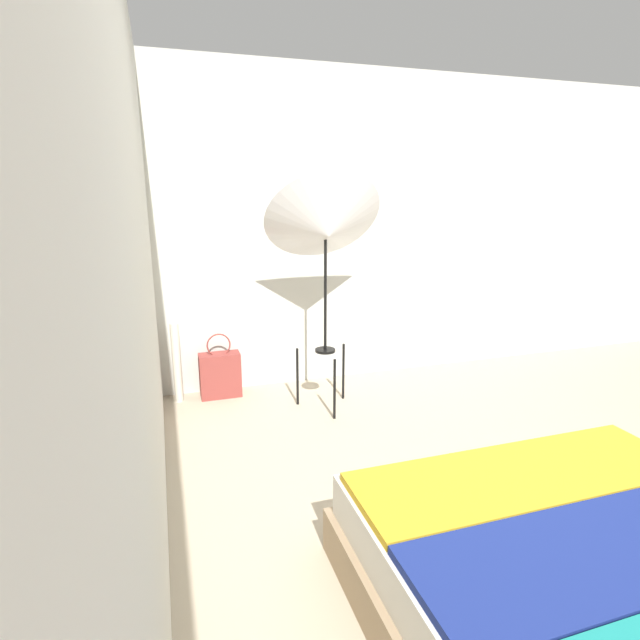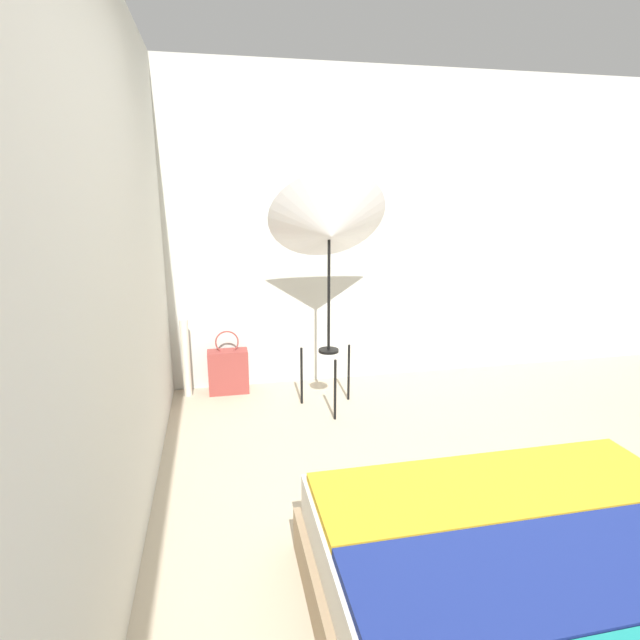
% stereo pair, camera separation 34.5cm
% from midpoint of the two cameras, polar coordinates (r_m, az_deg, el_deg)
% --- Properties ---
extents(ground_plane, '(14.00, 14.00, 0.00)m').
position_cam_midpoint_polar(ground_plane, '(2.61, 23.97, -25.49)').
color(ground_plane, tan).
extents(wall_back, '(8.00, 0.05, 2.60)m').
position_cam_midpoint_polar(wall_back, '(4.29, 6.00, 10.06)').
color(wall_back, beige).
rests_on(wall_back, ground_plane).
extents(wall_side_left, '(0.05, 8.00, 2.60)m').
position_cam_midpoint_polar(wall_side_left, '(2.60, -17.60, 6.67)').
color(wall_side_left, beige).
rests_on(wall_side_left, ground_plane).
extents(photo_umbrella, '(0.86, 0.72, 1.77)m').
position_cam_midpoint_polar(photo_umbrella, '(3.59, 3.84, 10.47)').
color(photo_umbrella, black).
rests_on(photo_umbrella, ground_plane).
extents(tote_bag, '(0.33, 0.15, 0.53)m').
position_cam_midpoint_polar(tote_bag, '(4.17, -8.12, -5.83)').
color(tote_bag, brown).
rests_on(tote_bag, ground_plane).
extents(paper_roll, '(0.07, 0.07, 0.64)m').
position_cam_midpoint_polar(paper_roll, '(4.13, -12.78, -4.32)').
color(paper_roll, beige).
rests_on(paper_roll, ground_plane).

